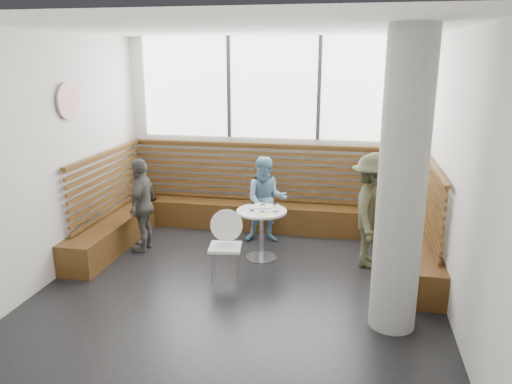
% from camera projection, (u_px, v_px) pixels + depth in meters
% --- Properties ---
extents(room, '(5.00, 5.00, 3.20)m').
position_uv_depth(room, '(240.00, 166.00, 6.05)').
color(room, silver).
rests_on(room, ground).
extents(booth, '(5.00, 2.50, 1.44)m').
position_uv_depth(booth, '(265.00, 215.00, 8.04)').
color(booth, '#452B11').
rests_on(booth, ground).
extents(concrete_column, '(0.50, 0.50, 3.20)m').
position_uv_depth(concrete_column, '(402.00, 185.00, 5.13)').
color(concrete_column, gray).
rests_on(concrete_column, ground).
extents(wall_art, '(0.03, 0.50, 0.50)m').
position_uv_depth(wall_art, '(68.00, 101.00, 6.70)').
color(wall_art, white).
rests_on(wall_art, room).
extents(cafe_table, '(0.72, 0.72, 0.74)m').
position_uv_depth(cafe_table, '(262.00, 224.00, 7.22)').
color(cafe_table, silver).
rests_on(cafe_table, ground).
extents(cafe_chair, '(0.43, 0.42, 0.91)m').
position_uv_depth(cafe_chair, '(227.00, 239.00, 6.63)').
color(cafe_chair, white).
rests_on(cafe_chair, ground).
extents(adult_man, '(0.73, 1.12, 1.62)m').
position_uv_depth(adult_man, '(372.00, 211.00, 6.93)').
color(adult_man, '#43442D').
rests_on(adult_man, ground).
extents(child_back, '(0.75, 0.63, 1.38)m').
position_uv_depth(child_back, '(266.00, 200.00, 7.87)').
color(child_back, '#6E9EBE').
rests_on(child_back, ground).
extents(child_left, '(0.39, 0.85, 1.43)m').
position_uv_depth(child_left, '(142.00, 205.00, 7.53)').
color(child_left, '#53504B').
rests_on(child_left, ground).
extents(plate_near, '(0.19, 0.19, 0.01)m').
position_uv_depth(plate_near, '(255.00, 207.00, 7.28)').
color(plate_near, white).
rests_on(plate_near, cafe_table).
extents(plate_far, '(0.20, 0.20, 0.01)m').
position_uv_depth(plate_far, '(267.00, 207.00, 7.30)').
color(plate_far, white).
rests_on(plate_far, cafe_table).
extents(glass_left, '(0.07, 0.07, 0.11)m').
position_uv_depth(glass_left, '(252.00, 207.00, 7.14)').
color(glass_left, white).
rests_on(glass_left, cafe_table).
extents(glass_mid, '(0.07, 0.07, 0.10)m').
position_uv_depth(glass_mid, '(263.00, 208.00, 7.09)').
color(glass_mid, white).
rests_on(glass_mid, cafe_table).
extents(glass_right, '(0.08, 0.08, 0.12)m').
position_uv_depth(glass_right, '(276.00, 207.00, 7.10)').
color(glass_right, white).
rests_on(glass_right, cafe_table).
extents(menu_card, '(0.23, 0.18, 0.00)m').
position_uv_depth(menu_card, '(265.00, 215.00, 6.93)').
color(menu_card, '#A5C64C').
rests_on(menu_card, cafe_table).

